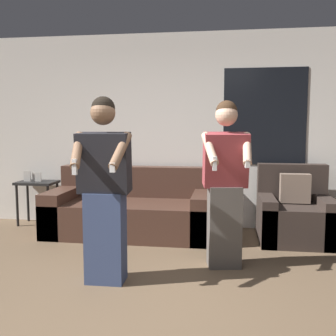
% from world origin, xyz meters
% --- Properties ---
extents(ground_plane, '(14.00, 14.00, 0.00)m').
position_xyz_m(ground_plane, '(0.00, 0.00, 0.00)').
color(ground_plane, brown).
extents(wall_back, '(6.16, 0.07, 2.70)m').
position_xyz_m(wall_back, '(0.02, 2.84, 1.35)').
color(wall_back, silver).
rests_on(wall_back, ground_plane).
extents(couch, '(2.18, 0.99, 0.86)m').
position_xyz_m(couch, '(-0.56, 2.32, 0.29)').
color(couch, '#472D23').
rests_on(couch, ground_plane).
extents(armchair, '(0.87, 0.86, 0.93)m').
position_xyz_m(armchair, '(1.51, 2.31, 0.32)').
color(armchair, '#332823').
rests_on(armchair, ground_plane).
extents(side_table, '(0.55, 0.39, 0.78)m').
position_xyz_m(side_table, '(-2.04, 2.59, 0.53)').
color(side_table, black).
rests_on(side_table, ground_plane).
extents(person_left, '(0.52, 0.47, 1.68)m').
position_xyz_m(person_left, '(-0.42, 0.68, 0.85)').
color(person_left, '#384770').
rests_on(person_left, ground_plane).
extents(person_right, '(0.49, 0.53, 1.67)m').
position_xyz_m(person_right, '(0.65, 1.24, 0.85)').
color(person_right, '#56514C').
rests_on(person_right, ground_plane).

